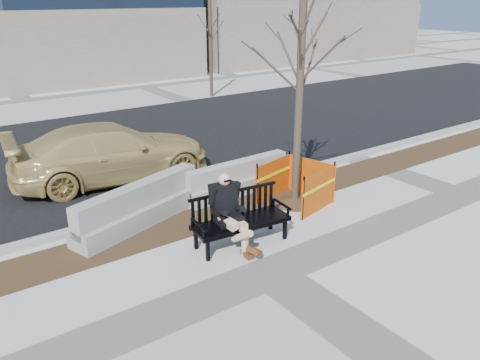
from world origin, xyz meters
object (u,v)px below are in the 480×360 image
object	(u,v)px
seated_man	(228,246)
jersey_barrier_right	(238,193)
tree_fence	(294,203)
sedan	(115,179)
jersey_barrier_left	(141,223)
bench	(241,243)

from	to	relation	value
seated_man	jersey_barrier_right	bearing A→B (deg)	56.19
tree_fence	sedan	world-z (taller)	tree_fence
tree_fence	jersey_barrier_left	bearing A→B (deg)	161.64
jersey_barrier_left	jersey_barrier_right	xyz separation A→B (m)	(2.75, 0.19, 0.00)
sedan	seated_man	bearing A→B (deg)	-169.13
tree_fence	sedan	xyz separation A→B (m)	(-2.90, 4.11, 0.00)
bench	seated_man	bearing A→B (deg)	168.96
tree_fence	seated_man	bearing A→B (deg)	-162.38
seated_man	sedan	bearing A→B (deg)	100.59
bench	jersey_barrier_right	size ratio (longest dim) A/B	0.69
tree_fence	jersey_barrier_left	world-z (taller)	tree_fence
bench	jersey_barrier_left	world-z (taller)	bench
bench	jersey_barrier_left	bearing A→B (deg)	127.76
seated_man	tree_fence	xyz separation A→B (m)	(2.48, 0.79, 0.00)
seated_man	tree_fence	bearing A→B (deg)	23.34
tree_fence	jersey_barrier_right	bearing A→B (deg)	118.14
bench	jersey_barrier_right	bearing A→B (deg)	61.85
seated_man	jersey_barrier_right	distance (m)	2.76
seated_man	tree_fence	distance (m)	2.60
sedan	jersey_barrier_right	xyz separation A→B (m)	(2.18, -2.76, 0.00)
bench	jersey_barrier_left	size ratio (longest dim) A/B	0.62
bench	sedan	world-z (taller)	sedan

